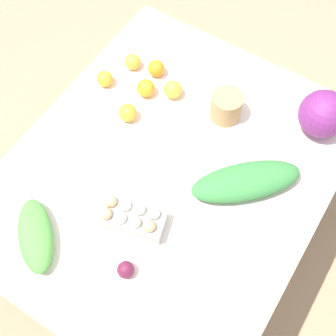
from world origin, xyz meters
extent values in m
plane|color=#937A5B|center=(0.00, 0.00, 0.00)|extent=(8.00, 8.00, 0.00)
cube|color=silver|center=(0.00, 0.00, 0.71)|extent=(1.31, 1.08, 0.03)
cylinder|color=brown|center=(-0.60, -0.48, 0.35)|extent=(0.06, 0.06, 0.70)
cylinder|color=brown|center=(-0.60, 0.48, 0.35)|extent=(0.06, 0.06, 0.70)
sphere|color=#6B2366|center=(-0.46, 0.37, 0.82)|extent=(0.18, 0.18, 0.18)
cube|color=#A8A8A3|center=(0.23, 0.00, 0.76)|extent=(0.16, 0.25, 0.06)
sphere|color=tan|center=(0.28, -0.07, 0.80)|extent=(0.04, 0.04, 0.04)
sphere|color=white|center=(0.26, -0.02, 0.80)|extent=(0.04, 0.04, 0.04)
sphere|color=white|center=(0.25, 0.03, 0.80)|extent=(0.04, 0.04, 0.04)
sphere|color=tan|center=(0.24, 0.08, 0.80)|extent=(0.04, 0.04, 0.04)
sphere|color=tan|center=(0.23, -0.08, 0.80)|extent=(0.04, 0.04, 0.04)
sphere|color=white|center=(0.22, -0.03, 0.80)|extent=(0.04, 0.04, 0.04)
sphere|color=white|center=(0.21, 0.02, 0.80)|extent=(0.04, 0.04, 0.04)
sphere|color=white|center=(0.19, 0.07, 0.80)|extent=(0.04, 0.04, 0.04)
cylinder|color=#A87F51|center=(-0.32, 0.05, 0.79)|extent=(0.12, 0.12, 0.11)
ellipsoid|color=#4C933D|center=(0.45, -0.22, 0.77)|extent=(0.26, 0.27, 0.07)
ellipsoid|color=#337538|center=(-0.09, 0.26, 0.77)|extent=(0.38, 0.38, 0.08)
sphere|color=#5B1933|center=(0.39, 0.09, 0.76)|extent=(0.06, 0.06, 0.06)
sphere|color=#F9A833|center=(-0.30, -0.17, 0.76)|extent=(0.07, 0.07, 0.07)
sphere|color=#F9A833|center=(-0.33, -0.38, 0.76)|extent=(0.07, 0.07, 0.07)
sphere|color=orange|center=(-0.25, -0.26, 0.76)|extent=(0.07, 0.07, 0.07)
sphere|color=orange|center=(-0.20, -0.42, 0.76)|extent=(0.07, 0.07, 0.07)
sphere|color=orange|center=(-0.11, -0.25, 0.76)|extent=(0.07, 0.07, 0.07)
sphere|color=orange|center=(-0.35, -0.28, 0.76)|extent=(0.07, 0.07, 0.07)
camera|label=1|loc=(0.68, 0.43, 2.20)|focal=50.00mm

